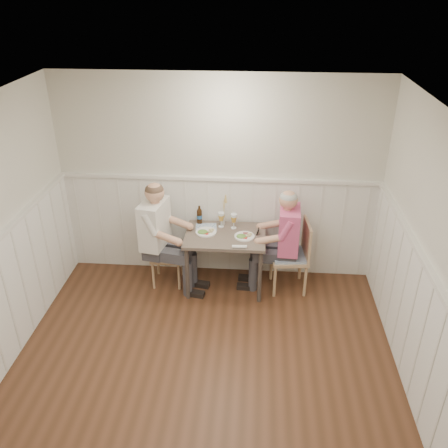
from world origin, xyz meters
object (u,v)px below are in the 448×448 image
Objects in this scene: dining_table at (225,241)px; man_in_pink at (284,248)px; diner_cream at (159,244)px; grass_vase at (223,211)px; chair_right at (294,253)px; chair_left at (163,252)px; beer_bottle at (199,216)px.

man_in_pink is at bearing 1.54° from dining_table.
dining_table is at bearing 4.09° from diner_cream.
grass_vase is at bearing 162.51° from man_in_pink.
dining_table is at bearing -178.46° from man_in_pink.
dining_table is 0.39m from grass_vase.
grass_vase reaches higher than chair_right.
man_in_pink is (1.51, -0.01, 0.14)m from chair_left.
chair_left is at bearing -162.83° from grass_vase.
diner_cream is 5.97× the size of beer_bottle.
grass_vase reaches higher than beer_bottle.
chair_left is (-1.64, 0.01, -0.07)m from chair_right.
diner_cream reaches higher than grass_vase.
chair_left is 3.33× the size of beer_bottle.
dining_table is 0.67× the size of diner_cream.
beer_bottle is (-1.07, 0.25, 0.28)m from man_in_pink.
grass_vase reaches higher than dining_table.
chair_right is at bearing 2.94° from diner_cream.
diner_cream is (-0.02, -0.09, 0.17)m from chair_left.
chair_right reaches higher than dining_table.
diner_cream reaches higher than chair_left.
man_in_pink reaches higher than dining_table.
chair_left is 1.52m from man_in_pink.
man_in_pink is 1.54m from diner_cream.
chair_left is 0.19m from diner_cream.
chair_right is 2.15× the size of grass_vase.
chair_left is at bearing -151.99° from beer_bottle.
beer_bottle is at bearing 142.23° from dining_table.
man_in_pink is at bearing -13.11° from beer_bottle.
chair_right is 0.64× the size of diner_cream.
dining_table is at bearing -79.72° from grass_vase.
dining_table is 2.26× the size of grass_vase.
man_in_pink is at bearing -0.52° from chair_left.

